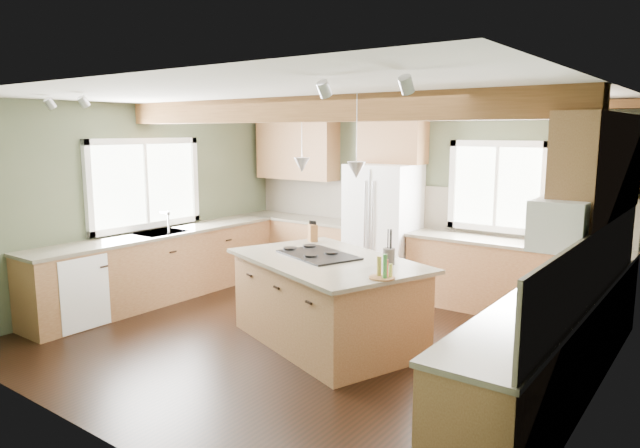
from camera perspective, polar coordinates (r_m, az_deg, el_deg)
The scene contains 37 objects.
floor at distance 6.33m, azimuth -1.34°, elevation -11.51°, with size 5.60×5.60×0.00m, color black.
ceiling at distance 5.93m, azimuth -1.44°, elevation 12.68°, with size 5.60×5.60×0.00m, color silver.
wall_back at distance 8.10m, azimuth 9.56°, elevation 2.44°, with size 5.60×5.60×0.00m, color #414A35.
wall_left at distance 8.01m, azimuth -17.41°, elevation 2.07°, with size 5.00×5.00×0.00m, color #414A35.
wall_right at distance 4.84m, azimuth 25.82°, elevation -2.98°, with size 5.00×5.00×0.00m, color #414A35.
ceiling_beam at distance 5.99m, azimuth -0.91°, elevation 11.40°, with size 5.55×0.26×0.26m, color #563518.
soffit_trim at distance 7.96m, azimuth 9.47°, elevation 11.27°, with size 5.55×0.20×0.10m, color #563518.
backsplash_back at distance 8.09m, azimuth 9.49°, elevation 1.80°, with size 5.58×0.03×0.58m, color brown.
backsplash_right at distance 4.91m, azimuth 25.68°, elevation -3.88°, with size 0.03×3.70×0.58m, color brown.
base_cab_back_left at distance 8.94m, azimuth -1.76°, elevation -2.37°, with size 2.02×0.60×0.88m, color brown.
counter_back_left at distance 8.86m, azimuth -1.77°, elevation 0.54°, with size 2.06×0.64×0.04m, color #4A4236.
base_cab_back_right at distance 7.42m, azimuth 18.64°, elevation -5.31°, with size 2.62×0.60×0.88m, color brown.
counter_back_right at distance 7.32m, azimuth 18.82°, elevation -1.82°, with size 2.66×0.64×0.04m, color #4A4236.
base_cab_left at distance 7.95m, azimuth -15.54°, elevation -4.20°, with size 0.60×3.70×0.88m, color brown.
counter_left at distance 7.86m, azimuth -15.68°, elevation -0.93°, with size 0.64×3.74×0.04m, color #4A4236.
base_cab_right at distance 5.18m, azimuth 21.92°, elevation -11.86°, with size 0.60×3.70×0.88m, color brown.
counter_right at distance 5.04m, azimuth 22.24°, elevation -6.96°, with size 0.64×3.74×0.04m, color #4A4236.
upper_cab_back_left at distance 8.98m, azimuth -2.32°, elevation 7.39°, with size 1.40×0.35×0.90m, color brown.
upper_cab_over_fridge at distance 8.03m, azimuth 7.22°, elevation 8.52°, with size 0.96×0.35×0.70m, color brown.
upper_cab_right at distance 5.67m, azimuth 26.29°, elevation 5.30°, with size 0.35×2.20×0.90m, color brown.
upper_cab_back_corner at distance 7.13m, azimuth 25.81°, elevation 5.97°, with size 0.90×0.35×0.90m, color brown.
window_left at distance 8.00m, azimuth -17.12°, elevation 3.87°, with size 0.04×1.60×1.05m, color white.
window_back at distance 7.60m, azimuth 17.29°, elevation 3.60°, with size 1.10×0.04×1.00m, color white.
sink at distance 7.86m, azimuth -15.68°, elevation -0.90°, with size 0.50×0.65×0.03m, color #262628.
faucet at distance 7.70m, azimuth -14.91°, elevation 0.02°, with size 0.02×0.02×0.28m, color #B2B2B7.
dishwasher at distance 7.25m, azimuth -23.63°, elevation -6.03°, with size 0.60×0.60×0.84m, color white.
oven at distance 4.04m, azimuth 16.79°, elevation -17.91°, with size 0.60×0.72×0.84m, color white.
microwave at distance 4.79m, azimuth 23.34°, elevation 0.12°, with size 0.40×0.70×0.38m, color white.
pendant_left at distance 6.29m, azimuth -1.83°, elevation 5.92°, with size 0.18×0.18×0.16m, color #B2B2B7.
pendant_right at distance 5.48m, azimuth 3.65°, elevation 5.40°, with size 0.18×0.18×0.16m, color #B2B2B7.
refrigerator at distance 7.96m, azimuth 6.31°, elevation -0.51°, with size 0.90×0.74×1.80m, color silver.
island at distance 6.14m, azimuth 0.69°, elevation -7.85°, with size 1.98×1.21×0.88m, color olive.
island_top at distance 6.02m, azimuth 0.70°, elevation -3.66°, with size 2.11×1.34×0.04m, color #4A4236.
cooktop at distance 6.15m, azimuth -0.16°, elevation -3.10°, with size 0.86×0.57×0.02m, color black.
knife_block at distance 6.92m, azimuth -0.73°, elevation -0.90°, with size 0.13×0.09×0.21m, color brown.
utensil_crock at distance 5.79m, azimuth 6.90°, elevation -3.23°, with size 0.12×0.12×0.16m, color #413734.
bottle_tray at distance 5.23m, azimuth 6.23°, elevation -4.26°, with size 0.24×0.24×0.22m, color brown, non-canonical shape.
Camera 1 is at (3.64, -4.67, 2.25)m, focal length 32.00 mm.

